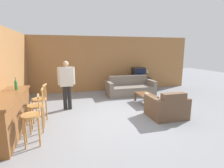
# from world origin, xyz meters

# --- Properties ---
(ground_plane) EXTENTS (24.00, 24.00, 0.00)m
(ground_plane) POSITION_xyz_m (0.00, 0.00, 0.00)
(ground_plane) COLOR gray
(wall_back) EXTENTS (9.40, 0.08, 2.60)m
(wall_back) POSITION_xyz_m (0.00, 3.63, 1.30)
(wall_back) COLOR #9E6B3D
(wall_back) RESTS_ON ground_plane
(wall_left) EXTENTS (0.08, 8.63, 2.60)m
(wall_left) POSITION_xyz_m (-3.17, 1.32, 1.30)
(wall_left) COLOR #9E6B3D
(wall_left) RESTS_ON ground_plane
(bar_counter) EXTENTS (0.55, 2.19, 0.96)m
(bar_counter) POSITION_xyz_m (-2.84, -0.36, 0.48)
(bar_counter) COLOR brown
(bar_counter) RESTS_ON ground_plane
(bar_chair_near) EXTENTS (0.44, 0.44, 1.05)m
(bar_chair_near) POSITION_xyz_m (-2.26, -0.97, 0.57)
(bar_chair_near) COLOR #B77F42
(bar_chair_near) RESTS_ON ground_plane
(bar_chair_mid) EXTENTS (0.41, 0.41, 1.05)m
(bar_chair_mid) POSITION_xyz_m (-2.26, -0.34, 0.57)
(bar_chair_mid) COLOR #B77F42
(bar_chair_mid) RESTS_ON ground_plane
(bar_chair_far) EXTENTS (0.45, 0.45, 1.05)m
(bar_chair_far) POSITION_xyz_m (-2.26, 0.24, 0.57)
(bar_chair_far) COLOR #B77F42
(bar_chair_far) RESTS_ON ground_plane
(couch_far) EXTENTS (2.09, 0.94, 0.82)m
(couch_far) POSITION_xyz_m (1.18, 2.45, 0.29)
(couch_far) COLOR #70665B
(couch_far) RESTS_ON ground_plane
(armchair_near) EXTENTS (1.02, 0.89, 0.80)m
(armchair_near) POSITION_xyz_m (1.28, -0.34, 0.29)
(armchair_near) COLOR brown
(armchair_near) RESTS_ON ground_plane
(coffee_table) EXTENTS (0.54, 0.99, 0.36)m
(coffee_table) POSITION_xyz_m (1.27, 1.03, 0.31)
(coffee_table) COLOR brown
(coffee_table) RESTS_ON ground_plane
(tv_unit) EXTENTS (1.17, 0.53, 0.61)m
(tv_unit) POSITION_xyz_m (1.92, 3.24, 0.30)
(tv_unit) COLOR black
(tv_unit) RESTS_ON ground_plane
(tv) EXTENTS (0.56, 0.52, 0.50)m
(tv) POSITION_xyz_m (1.92, 3.24, 0.86)
(tv) COLOR black
(tv) RESTS_ON tv_unit
(bottle) EXTENTS (0.07, 0.07, 0.31)m
(bottle) POSITION_xyz_m (-2.79, 0.20, 1.10)
(bottle) COLOR #2D7F3D
(bottle) RESTS_ON bar_counter
(book_on_table) EXTENTS (0.20, 0.20, 0.03)m
(book_on_table) POSITION_xyz_m (1.31, 1.07, 0.38)
(book_on_table) COLOR #B7AD99
(book_on_table) RESTS_ON coffee_table
(table_lamp) EXTENTS (0.25, 0.25, 0.45)m
(table_lamp) POSITION_xyz_m (2.35, 3.24, 0.94)
(table_lamp) COLOR brown
(table_lamp) RESTS_ON tv_unit
(person_by_window) EXTENTS (0.55, 0.18, 1.62)m
(person_by_window) POSITION_xyz_m (-1.53, 1.15, 0.92)
(person_by_window) COLOR black
(person_by_window) RESTS_ON ground_plane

